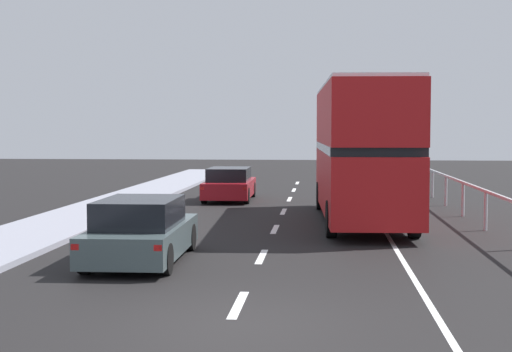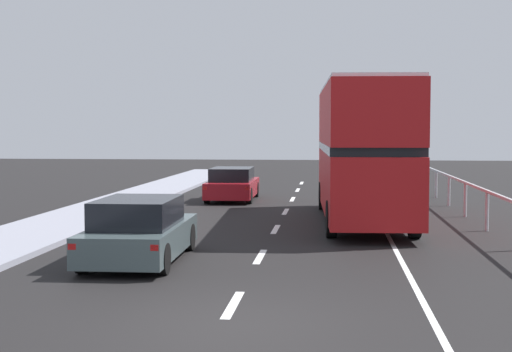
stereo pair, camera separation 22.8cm
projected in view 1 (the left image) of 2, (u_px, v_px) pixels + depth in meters
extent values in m
cube|color=black|center=(230.00, 325.00, 11.32)|extent=(73.66, 120.00, 0.10)
cube|color=silver|center=(238.00, 305.00, 12.40)|extent=(0.16, 1.95, 0.01)
cube|color=silver|center=(262.00, 257.00, 17.08)|extent=(0.16, 1.95, 0.01)
cube|color=silver|center=(275.00, 229.00, 21.76)|extent=(0.16, 1.95, 0.01)
cube|color=silver|center=(284.00, 211.00, 26.43)|extent=(0.16, 1.95, 0.01)
cube|color=silver|center=(289.00, 199.00, 31.11)|extent=(0.16, 1.95, 0.01)
cube|color=silver|center=(294.00, 190.00, 35.79)|extent=(0.16, 1.95, 0.01)
cube|color=silver|center=(297.00, 183.00, 40.46)|extent=(0.16, 1.95, 0.01)
cube|color=silver|center=(389.00, 238.00, 19.98)|extent=(0.12, 46.00, 0.01)
cube|color=#B6BAC1|center=(501.00, 197.00, 19.65)|extent=(0.08, 42.00, 0.08)
cylinder|color=#B6BAC1|center=(486.00, 211.00, 21.43)|extent=(0.10, 0.10, 1.14)
cylinder|color=#B6BAC1|center=(463.00, 200.00, 24.91)|extent=(0.10, 0.10, 1.14)
cylinder|color=#B6BAC1|center=(446.00, 191.00, 28.38)|extent=(0.10, 0.10, 1.14)
cylinder|color=#B6BAC1|center=(433.00, 184.00, 31.86)|extent=(0.10, 0.10, 1.14)
cylinder|color=#B6BAC1|center=(422.00, 179.00, 35.34)|extent=(0.10, 0.10, 1.14)
cylinder|color=#B6BAC1|center=(413.00, 174.00, 38.82)|extent=(0.10, 0.10, 1.14)
cube|color=#AF1618|center=(361.00, 181.00, 23.43)|extent=(2.86, 10.15, 1.87)
cube|color=black|center=(361.00, 148.00, 23.36)|extent=(2.87, 9.75, 0.24)
cube|color=#AF1618|center=(361.00, 116.00, 23.30)|extent=(2.86, 10.15, 1.75)
cube|color=silver|center=(362.00, 86.00, 23.24)|extent=(2.81, 9.95, 0.10)
cube|color=black|center=(348.00, 170.00, 28.42)|extent=(2.17, 0.14, 1.31)
cube|color=yellow|center=(349.00, 107.00, 28.27)|extent=(1.45, 0.10, 0.28)
cylinder|color=black|center=(320.00, 196.00, 27.14)|extent=(0.32, 1.01, 1.00)
cylinder|color=black|center=(382.00, 196.00, 27.04)|extent=(0.32, 1.01, 1.00)
cylinder|color=black|center=(331.00, 219.00, 20.11)|extent=(0.32, 1.01, 1.00)
cylinder|color=black|center=(414.00, 219.00, 20.01)|extent=(0.32, 1.01, 1.00)
cube|color=#3F4E50|center=(142.00, 239.00, 16.47)|extent=(1.89, 4.48, 0.63)
cube|color=black|center=(140.00, 212.00, 16.21)|extent=(1.64, 2.47, 0.59)
cube|color=red|center=(75.00, 247.00, 14.33)|extent=(0.16, 0.06, 0.12)
cube|color=red|center=(158.00, 248.00, 14.22)|extent=(0.16, 0.06, 0.12)
cylinder|color=black|center=(123.00, 237.00, 18.05)|extent=(0.21, 0.64, 0.64)
cylinder|color=black|center=(190.00, 237.00, 17.93)|extent=(0.21, 0.64, 0.64)
cylinder|color=black|center=(85.00, 258.00, 15.02)|extent=(0.21, 0.64, 0.64)
cylinder|color=black|center=(166.00, 259.00, 14.90)|extent=(0.21, 0.64, 0.64)
cube|color=maroon|center=(230.00, 188.00, 30.70)|extent=(1.89, 4.44, 0.63)
cube|color=black|center=(229.00, 174.00, 30.44)|extent=(1.65, 2.45, 0.53)
cube|color=red|center=(202.00, 188.00, 28.59)|extent=(0.16, 0.06, 0.12)
cube|color=red|center=(245.00, 188.00, 28.46)|extent=(0.16, 0.06, 0.12)
cylinder|color=black|center=(214.00, 189.00, 32.27)|extent=(0.21, 0.64, 0.64)
cylinder|color=black|center=(253.00, 189.00, 32.15)|extent=(0.21, 0.64, 0.64)
cylinder|color=black|center=(204.00, 195.00, 29.27)|extent=(0.21, 0.64, 0.64)
cylinder|color=black|center=(247.00, 196.00, 29.15)|extent=(0.21, 0.64, 0.64)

